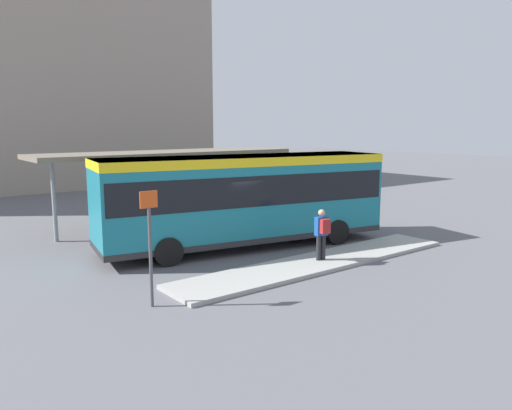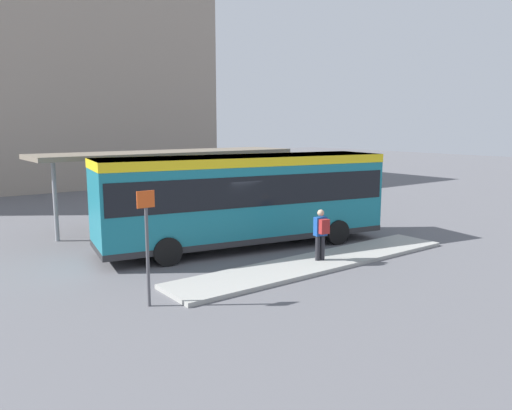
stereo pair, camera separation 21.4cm
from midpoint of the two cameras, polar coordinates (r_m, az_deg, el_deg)
The scene contains 11 objects.
ground_plane at distance 17.97m, azimuth -0.97°, elevation -4.77°, with size 120.00×120.00×0.00m, color #5B5B60.
curb_island at distance 15.86m, azimuth 7.56°, elevation -6.51°, with size 10.33×1.80×0.12m.
city_bus at distance 17.62m, azimuth -0.96°, elevation 1.24°, with size 10.57×4.33×3.25m.
pedestrian_waiting at distance 15.65m, azimuth 7.84°, elevation -3.02°, with size 0.42×0.46×1.61m.
bicycle_red at distance 24.51m, azimuth 9.73°, elevation -0.29°, with size 0.48×1.69×0.73m.
bicycle_orange at distance 24.99m, azimuth 8.28°, elevation -0.03°, with size 0.48×1.79×0.78m.
bicycle_yellow at distance 25.61m, azimuth 7.14°, elevation 0.18°, with size 0.48×1.72×0.75m.
bicycle_green at distance 26.11m, azimuth 5.80°, elevation 0.37°, with size 0.48×1.72×0.74m.
station_shelter at distance 21.51m, azimuth -9.61°, elevation 5.73°, with size 11.18×2.74×3.23m.
platform_sign at distance 12.04m, azimuth -11.83°, elevation -4.27°, with size 0.44×0.08×2.80m.
station_building at distance 40.02m, azimuth -26.44°, elevation 13.33°, with size 27.15×11.72×15.84m.
Camera 2 is at (-10.17, -14.18, 4.29)m, focal length 35.00 mm.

